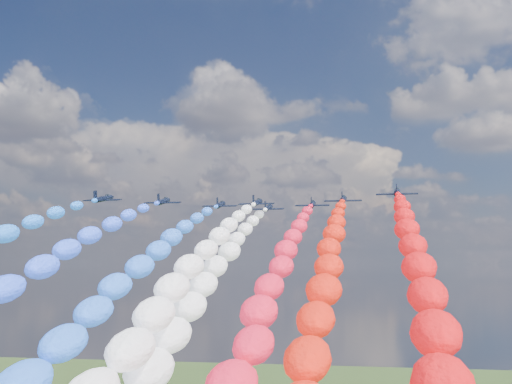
# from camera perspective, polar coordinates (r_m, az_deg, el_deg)

# --- Properties ---
(jet_0) EXTENTS (9.42, 12.58, 4.71)m
(jet_0) POSITION_cam_1_polar(r_m,az_deg,el_deg) (162.34, -12.94, -0.57)
(jet_0) COLOR black
(jet_1) EXTENTS (9.30, 12.49, 4.71)m
(jet_1) POSITION_cam_1_polar(r_m,az_deg,el_deg) (166.36, -7.94, -0.80)
(jet_1) COLOR black
(trail_1) EXTENTS (6.17, 127.66, 44.72)m
(trail_1) POSITION_cam_1_polar(r_m,az_deg,el_deg) (105.17, -19.26, -8.41)
(trail_1) COLOR #2F56FF
(jet_2) EXTENTS (9.42, 12.58, 4.71)m
(jet_2) POSITION_cam_1_polar(r_m,az_deg,el_deg) (174.36, -3.07, -1.09)
(jet_2) COLOR black
(trail_2) EXTENTS (6.17, 127.66, 44.72)m
(trail_2) POSITION_cam_1_polar(r_m,az_deg,el_deg) (110.72, -10.87, -8.52)
(trail_2) COLOR blue
(jet_3) EXTENTS (9.29, 12.48, 4.71)m
(jet_3) POSITION_cam_1_polar(r_m,az_deg,el_deg) (167.95, 0.08, -0.91)
(jet_3) COLOR black
(trail_3) EXTENTS (6.17, 127.66, 44.72)m
(trail_3) POSITION_cam_1_polar(r_m,az_deg,el_deg) (103.21, -6.24, -8.77)
(trail_3) COLOR white
(jet_4) EXTENTS (9.09, 12.34, 4.71)m
(jet_4) POSITION_cam_1_polar(r_m,az_deg,el_deg) (183.67, 1.03, -1.36)
(jet_4) COLOR black
(trail_4) EXTENTS (6.17, 127.66, 44.72)m
(trail_4) POSITION_cam_1_polar(r_m,az_deg,el_deg) (118.61, -3.91, -8.45)
(trail_4) COLOR white
(jet_5) EXTENTS (9.18, 12.41, 4.71)m
(jet_5) POSITION_cam_1_polar(r_m,az_deg,el_deg) (173.07, 4.84, -1.04)
(jet_5) COLOR black
(trail_5) EXTENTS (6.17, 127.66, 44.72)m
(trail_5) POSITION_cam_1_polar(r_m,az_deg,el_deg) (107.17, 1.78, -8.70)
(trail_5) COLOR red
(jet_6) EXTENTS (9.09, 12.34, 4.71)m
(jet_6) POSITION_cam_1_polar(r_m,az_deg,el_deg) (161.26, 7.47, -0.64)
(jet_6) COLOR black
(trail_6) EXTENTS (6.17, 127.66, 44.72)m
(trail_6) POSITION_cam_1_polar(r_m,az_deg,el_deg) (95.01, 5.89, -8.99)
(trail_6) COLOR red
(jet_7) EXTENTS (9.54, 12.67, 4.71)m
(jet_7) POSITION_cam_1_polar(r_m,az_deg,el_deg) (147.74, 11.97, -0.05)
(jet_7) COLOR black
(trail_7) EXTENTS (6.17, 127.66, 44.72)m
(trail_7) POSITION_cam_1_polar(r_m,az_deg,el_deg) (81.42, 13.92, -9.32)
(trail_7) COLOR red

